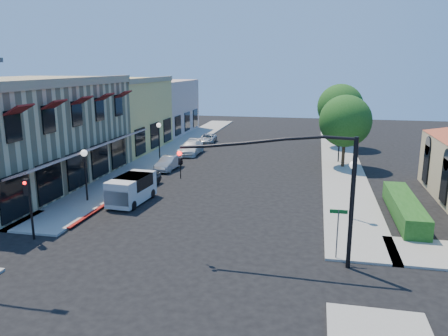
% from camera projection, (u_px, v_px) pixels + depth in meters
% --- Properties ---
extents(ground, '(120.00, 120.00, 0.00)m').
position_uv_depth(ground, '(169.00, 266.00, 19.98)').
color(ground, black).
rests_on(ground, ground).
extents(sidewalk_left, '(3.50, 50.00, 0.12)m').
position_uv_depth(sidewalk_left, '(174.00, 149.00, 47.45)').
color(sidewalk_left, gray).
rests_on(sidewalk_left, ground).
extents(sidewalk_right, '(3.50, 50.00, 0.12)m').
position_uv_depth(sidewalk_right, '(339.00, 156.00, 43.92)').
color(sidewalk_right, gray).
rests_on(sidewalk_right, ground).
extents(curb_red_strip, '(0.25, 10.00, 0.06)m').
position_uv_depth(curb_red_strip, '(110.00, 203.00, 28.99)').
color(curb_red_strip, maroon).
rests_on(curb_red_strip, ground).
extents(corner_brick_building, '(11.77, 18.20, 8.10)m').
position_uv_depth(corner_brick_building, '(19.00, 133.00, 32.65)').
color(corner_brick_building, tan).
rests_on(corner_brick_building, ground).
extents(yellow_stucco_building, '(10.00, 12.00, 7.60)m').
position_uv_depth(yellow_stucco_building, '(110.00, 114.00, 47.00)').
color(yellow_stucco_building, tan).
rests_on(yellow_stucco_building, ground).
extents(pink_stucco_building, '(10.00, 12.00, 7.00)m').
position_uv_depth(pink_stucco_building, '(151.00, 107.00, 58.49)').
color(pink_stucco_building, beige).
rests_on(pink_stucco_building, ground).
extents(hedge, '(1.40, 8.00, 1.10)m').
position_uv_depth(hedge, '(403.00, 218.00, 26.20)').
color(hedge, '#1B4A15').
rests_on(hedge, ground).
extents(street_tree_a, '(4.56, 4.56, 6.48)m').
position_uv_depth(street_tree_a, '(345.00, 121.00, 38.20)').
color(street_tree_a, '#392417').
rests_on(street_tree_a, ground).
extents(street_tree_b, '(4.94, 4.94, 7.02)m').
position_uv_depth(street_tree_b, '(340.00, 107.00, 47.64)').
color(street_tree_b, '#392417').
rests_on(street_tree_b, ground).
extents(signal_mast_arm, '(8.01, 0.39, 6.00)m').
position_uv_depth(signal_mast_arm, '(303.00, 178.00, 19.29)').
color(signal_mast_arm, black).
rests_on(signal_mast_arm, ground).
extents(secondary_signal, '(0.28, 0.42, 3.32)m').
position_uv_depth(secondary_signal, '(29.00, 198.00, 22.41)').
color(secondary_signal, black).
rests_on(secondary_signal, ground).
extents(street_name_sign, '(0.80, 0.06, 2.50)m').
position_uv_depth(street_name_sign, '(338.00, 226.00, 20.18)').
color(street_name_sign, '#595B5E').
rests_on(street_name_sign, ground).
extents(lamppost_left_near, '(0.44, 0.44, 3.57)m').
position_uv_depth(lamppost_left_near, '(85.00, 162.00, 28.69)').
color(lamppost_left_near, black).
rests_on(lamppost_left_near, ground).
extents(lamppost_left_far, '(0.44, 0.44, 3.57)m').
position_uv_depth(lamppost_left_far, '(159.00, 132.00, 42.02)').
color(lamppost_left_far, black).
rests_on(lamppost_left_far, ground).
extents(lamppost_right_near, '(0.44, 0.44, 3.57)m').
position_uv_depth(lamppost_right_near, '(352.00, 175.00, 25.26)').
color(lamppost_right_near, black).
rests_on(lamppost_right_near, ground).
extents(lamppost_right_far, '(0.44, 0.44, 3.57)m').
position_uv_depth(lamppost_right_far, '(340.00, 134.00, 40.50)').
color(lamppost_right_far, black).
rests_on(lamppost_right_far, ground).
extents(white_van, '(2.05, 4.18, 1.80)m').
position_uv_depth(white_van, '(131.00, 188.00, 28.89)').
color(white_van, beige).
rests_on(white_van, ground).
extents(parked_car_a, '(2.01, 4.00, 1.31)m').
position_uv_depth(parked_car_a, '(142.00, 179.00, 32.51)').
color(parked_car_a, black).
rests_on(parked_car_a, ground).
extents(parked_car_b, '(1.56, 3.72, 1.20)m').
position_uv_depth(parked_car_b, '(168.00, 163.00, 38.18)').
color(parked_car_b, '#9FA1A4').
rests_on(parked_car_b, ground).
extents(parked_car_c, '(1.91, 4.67, 1.35)m').
position_uv_depth(parked_car_c, '(191.00, 148.00, 44.89)').
color(parked_car_c, silver).
rests_on(parked_car_c, ground).
extents(parked_car_d, '(1.94, 3.86, 1.05)m').
position_uv_depth(parked_car_d, '(207.00, 138.00, 51.59)').
color(parked_car_d, '#B9BBBF').
rests_on(parked_car_d, ground).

